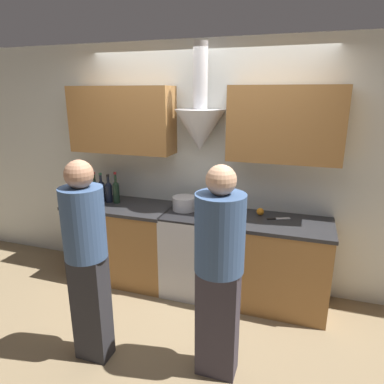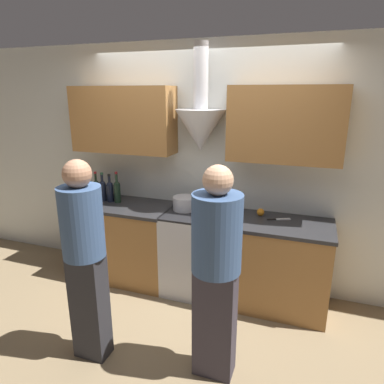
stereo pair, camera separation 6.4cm
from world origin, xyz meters
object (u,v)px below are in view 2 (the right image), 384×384
object	(u,v)px
stove_range	(195,251)
orange_fruit	(261,212)
wine_bottle_2	(96,189)
stock_pot	(185,203)
wine_bottle_4	(110,191)
person_foreground_right	(216,267)
person_foreground_left	(85,254)
wine_bottle_1	(90,189)
wine_bottle_3	(103,189)
wine_bottle_0	(85,187)
mixing_bowl	(207,211)
wine_bottle_5	(117,190)

from	to	relation	value
stove_range	orange_fruit	bearing A→B (deg)	11.41
wine_bottle_2	stock_pot	bearing A→B (deg)	0.87
wine_bottle_4	person_foreground_right	size ratio (longest dim) A/B	0.20
stove_range	person_foreground_left	xyz separation A→B (m)	(-0.47, -1.21, 0.46)
wine_bottle_1	wine_bottle_3	distance (m)	0.17
wine_bottle_1	wine_bottle_0	bearing A→B (deg)	169.32
stock_pot	wine_bottle_3	bearing A→B (deg)	-178.92
wine_bottle_0	mixing_bowl	world-z (taller)	wine_bottle_0
person_foreground_right	orange_fruit	bearing A→B (deg)	83.55
wine_bottle_4	mixing_bowl	size ratio (longest dim) A/B	1.54
wine_bottle_4	person_foreground_left	distance (m)	1.36
wine_bottle_4	person_foreground_left	bearing A→B (deg)	-65.74
mixing_bowl	person_foreground_right	distance (m)	1.09
wine_bottle_4	mixing_bowl	world-z (taller)	wine_bottle_4
wine_bottle_3	person_foreground_right	world-z (taller)	person_foreground_right
wine_bottle_1	wine_bottle_4	world-z (taller)	wine_bottle_4
wine_bottle_1	person_foreground_left	distance (m)	1.48
wine_bottle_3	orange_fruit	size ratio (longest dim) A/B	4.40
wine_bottle_0	person_foreground_right	xyz separation A→B (m)	(1.89, -1.09, -0.13)
stove_range	wine_bottle_0	xyz separation A→B (m)	(-1.38, 0.04, 0.58)
person_foreground_left	stove_range	bearing A→B (deg)	68.62
wine_bottle_2	wine_bottle_5	bearing A→B (deg)	0.34
wine_bottle_5	person_foreground_right	distance (m)	1.82
wine_bottle_3	wine_bottle_5	bearing A→B (deg)	1.20
wine_bottle_2	wine_bottle_3	xyz separation A→B (m)	(0.09, -0.00, 0.00)
wine_bottle_0	orange_fruit	distance (m)	2.03
stove_range	person_foreground_right	world-z (taller)	person_foreground_right
wine_bottle_1	mixing_bowl	world-z (taller)	wine_bottle_1
mixing_bowl	orange_fruit	size ratio (longest dim) A/B	2.76
person_foreground_left	orange_fruit	bearing A→B (deg)	50.01
wine_bottle_1	orange_fruit	xyz separation A→B (m)	(1.94, 0.11, -0.09)
wine_bottle_1	orange_fruit	world-z (taller)	wine_bottle_1
wine_bottle_0	stock_pot	bearing A→B (deg)	0.38
wine_bottle_2	wine_bottle_1	bearing A→B (deg)	-174.17
wine_bottle_2	wine_bottle_3	bearing A→B (deg)	-1.54
person_foreground_right	person_foreground_left	bearing A→B (deg)	-171.05
wine_bottle_1	stove_range	bearing A→B (deg)	-1.13
wine_bottle_1	wine_bottle_4	distance (m)	0.26
stock_pot	wine_bottle_5	bearing A→B (deg)	-178.95
wine_bottle_5	person_foreground_left	distance (m)	1.33
stove_range	mixing_bowl	xyz separation A→B (m)	(0.14, -0.03, 0.48)
stove_range	stock_pot	world-z (taller)	stock_pot
stock_pot	wine_bottle_0	bearing A→B (deg)	-179.62
stove_range	wine_bottle_0	size ratio (longest dim) A/B	2.53
wine_bottle_2	wine_bottle_4	world-z (taller)	wine_bottle_2
stock_pot	mixing_bowl	xyz separation A→B (m)	(0.27, -0.08, -0.03)
wine_bottle_4	wine_bottle_0	bearing A→B (deg)	178.18
stove_range	wine_bottle_3	distance (m)	1.26
person_foreground_left	person_foreground_right	distance (m)	1.00
wine_bottle_2	wine_bottle_3	size ratio (longest dim) A/B	1.01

